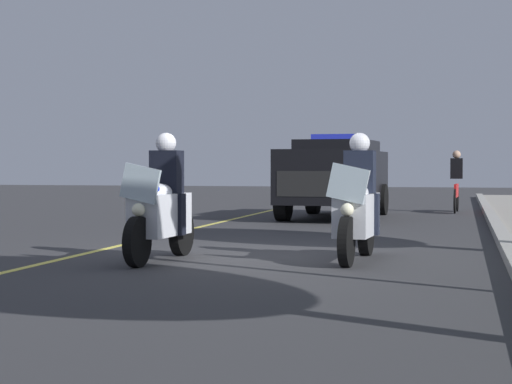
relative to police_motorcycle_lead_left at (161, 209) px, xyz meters
name	(u,v)px	position (x,y,z in m)	size (l,w,h in m)	color
ground_plane	(256,255)	(-1.00, 1.06, -0.70)	(80.00, 80.00, 0.00)	#333335
lane_stripe_center	(96,251)	(-1.00, -1.39, -0.70)	(48.00, 0.12, 0.01)	#E0D14C
police_motorcycle_lead_left	(161,209)	(0.00, 0.00, 0.00)	(2.14, 0.60, 1.72)	black
police_motorcycle_lead_right	(357,209)	(-0.62, 2.55, 0.00)	(2.14, 0.60, 1.72)	black
police_suv	(335,174)	(-10.03, 0.89, 0.37)	(5.00, 2.29, 2.05)	black
cyclist_background	(456,182)	(-13.17, 3.76, 0.14)	(1.76, 0.33, 1.69)	black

